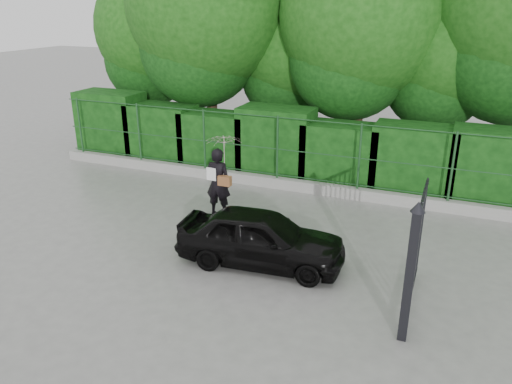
% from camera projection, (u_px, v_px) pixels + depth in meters
% --- Properties ---
extents(ground, '(80.00, 80.00, 0.00)m').
position_uv_depth(ground, '(187.00, 254.00, 10.61)').
color(ground, gray).
extents(kerb, '(14.00, 0.25, 0.30)m').
position_uv_depth(kerb, '(264.00, 181.00, 14.44)').
color(kerb, '#9E9E99').
rests_on(kerb, ground).
extents(fence, '(14.13, 0.06, 1.80)m').
position_uv_depth(fence, '(271.00, 147.00, 13.99)').
color(fence, '#1C4621').
rests_on(fence, kerb).
extents(hedge, '(14.20, 1.20, 2.18)m').
position_uv_depth(hedge, '(274.00, 144.00, 15.03)').
color(hedge, black).
rests_on(hedge, ground).
extents(trees, '(17.10, 6.15, 8.08)m').
position_uv_depth(trees, '(338.00, 15.00, 15.23)').
color(trees, black).
rests_on(trees, ground).
extents(gate, '(0.22, 2.33, 2.36)m').
position_uv_depth(gate, '(413.00, 259.00, 7.93)').
color(gate, black).
rests_on(gate, ground).
extents(woman, '(0.92, 0.89, 2.05)m').
position_uv_depth(woman, '(221.00, 165.00, 12.05)').
color(woman, black).
rests_on(woman, ground).
extents(car, '(3.50, 1.65, 1.16)m').
position_uv_depth(car, '(261.00, 238.00, 10.03)').
color(car, black).
rests_on(car, ground).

